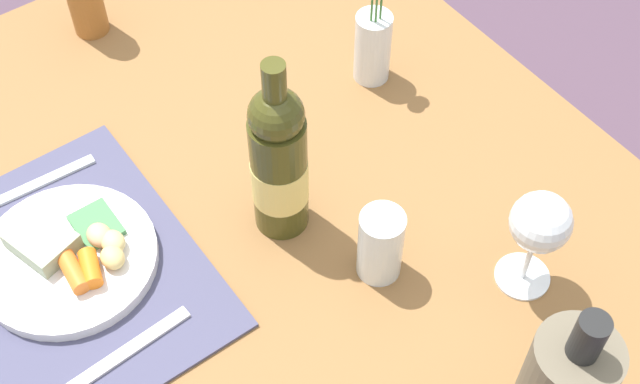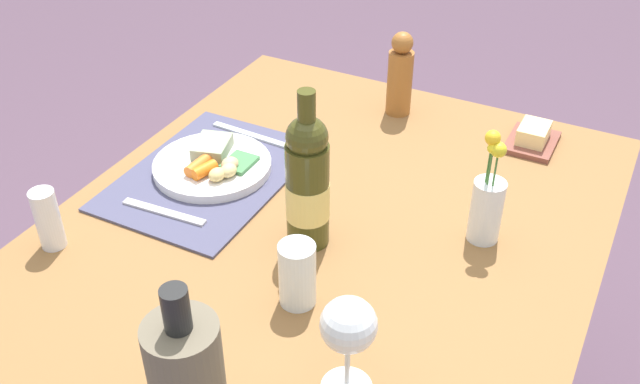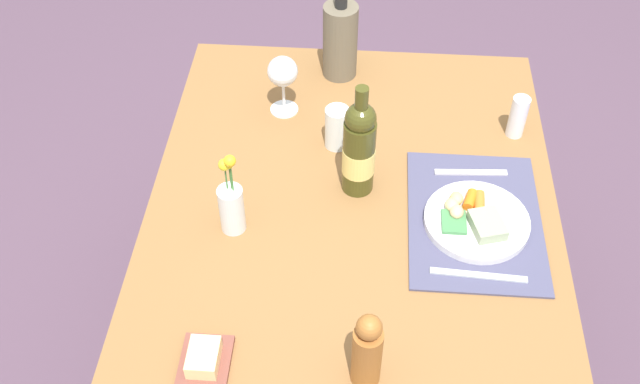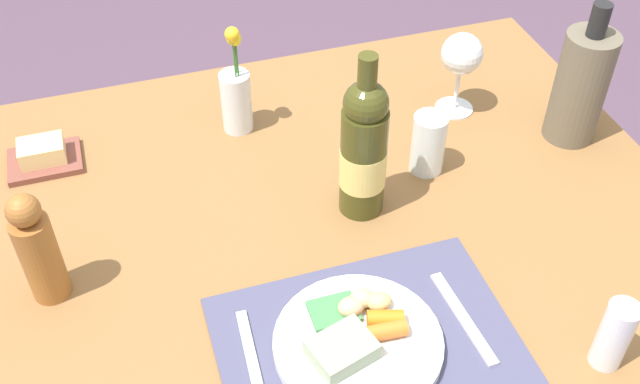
{
  "view_description": "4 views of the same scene",
  "coord_description": "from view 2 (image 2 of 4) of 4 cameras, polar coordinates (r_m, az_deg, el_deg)",
  "views": [
    {
      "loc": [
        0.66,
        -0.39,
        1.76
      ],
      "look_at": [
        0.05,
        0.05,
        0.77
      ],
      "focal_mm": 49.13,
      "sensor_mm": 36.0,
      "label": 1
    },
    {
      "loc": [
        0.94,
        0.48,
        1.59
      ],
      "look_at": [
        -0.06,
        -0.04,
        0.78
      ],
      "focal_mm": 40.84,
      "sensor_mm": 36.0,
      "label": 2
    },
    {
      "loc": [
        -1.21,
        -0.01,
        2.05
      ],
      "look_at": [
        -0.07,
        0.07,
        0.84
      ],
      "focal_mm": 41.77,
      "sensor_mm": 36.0,
      "label": 3
    },
    {
      "loc": [
        -0.31,
        -0.87,
        1.64
      ],
      "look_at": [
        -0.04,
        -0.04,
        0.83
      ],
      "focal_mm": 42.06,
      "sensor_mm": 36.0,
      "label": 4
    }
  ],
  "objects": [
    {
      "name": "pepper_mill",
      "position": [
        1.68,
        6.3,
        9.07
      ],
      "size": [
        0.06,
        0.06,
        0.2
      ],
      "color": "#A05F28",
      "rests_on": "dining_table"
    },
    {
      "name": "flower_vase",
      "position": [
        1.32,
        12.95,
        -0.95
      ],
      "size": [
        0.06,
        0.06,
        0.22
      ],
      "color": "silver",
      "rests_on": "dining_table"
    },
    {
      "name": "knife",
      "position": [
        1.41,
        -12.14,
        -1.53
      ],
      "size": [
        0.03,
        0.18,
        0.0
      ],
      "primitive_type": "cube",
      "rotation": [
        0.0,
        0.0,
        0.06
      ],
      "color": "silver",
      "rests_on": "placemat"
    },
    {
      "name": "salt_shaker",
      "position": [
        1.36,
        -20.55,
        -2.0
      ],
      "size": [
        0.04,
        0.04,
        0.12
      ],
      "primitive_type": "cylinder",
      "color": "white",
      "rests_on": "dining_table"
    },
    {
      "name": "water_tumbler",
      "position": [
        1.17,
        -1.78,
        -6.73
      ],
      "size": [
        0.06,
        0.06,
        0.12
      ],
      "color": "silver",
      "rests_on": "dining_table"
    },
    {
      "name": "wine_glass",
      "position": [
        0.99,
        2.24,
        -10.61
      ],
      "size": [
        0.08,
        0.08,
        0.17
      ],
      "color": "white",
      "rests_on": "dining_table"
    },
    {
      "name": "butter_dish",
      "position": [
        1.65,
        16.33,
        4.13
      ],
      "size": [
        0.13,
        0.1,
        0.05
      ],
      "color": "brown",
      "rests_on": "dining_table"
    },
    {
      "name": "placemat",
      "position": [
        1.5,
        -8.7,
        1.33
      ],
      "size": [
        0.43,
        0.31,
        0.01
      ],
      "primitive_type": "cube",
      "color": "#464561",
      "rests_on": "dining_table"
    },
    {
      "name": "fork",
      "position": [
        1.61,
        -5.26,
        4.43
      ],
      "size": [
        0.03,
        0.21,
        0.0
      ],
      "primitive_type": "cube",
      "rotation": [
        0.0,
        0.0,
        -0.05
      ],
      "color": "silver",
      "rests_on": "placemat"
    },
    {
      "name": "dinner_plate",
      "position": [
        1.5,
        -8.37,
        2.19
      ],
      "size": [
        0.24,
        0.24,
        0.05
      ],
      "color": "silver",
      "rests_on": "placemat"
    },
    {
      "name": "dining_table",
      "position": [
        1.41,
        0.2,
        -5.69
      ],
      "size": [
        1.2,
        0.97,
        0.75
      ],
      "color": "brown",
      "rests_on": "ground_plane"
    },
    {
      "name": "wine_bottle",
      "position": [
        1.25,
        -0.99,
        0.7
      ],
      "size": [
        0.08,
        0.08,
        0.3
      ],
      "color": "#403E16",
      "rests_on": "dining_table"
    }
  ]
}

